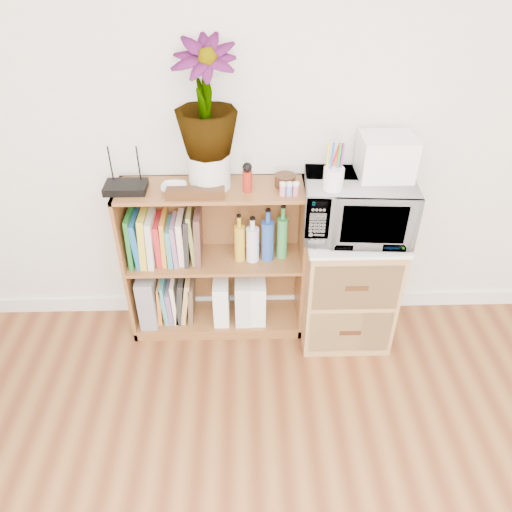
{
  "coord_description": "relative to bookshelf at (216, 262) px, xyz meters",
  "views": [
    {
      "loc": [
        -0.18,
        -0.19,
        2.17
      ],
      "look_at": [
        -0.12,
        1.95,
        0.62
      ],
      "focal_mm": 35.0,
      "sensor_mm": 36.0,
      "label": 1
    }
  ],
  "objects": [
    {
      "name": "magazine_holder_right",
      "position": [
        0.24,
        -0.01,
        -0.26
      ],
      "size": [
        0.09,
        0.23,
        0.28
      ],
      "primitive_type": "cube",
      "color": "white",
      "rests_on": "bookshelf"
    },
    {
      "name": "pen_cup",
      "position": [
        0.6,
        -0.16,
        0.6
      ],
      "size": [
        0.1,
        0.1,
        0.11
      ],
      "primitive_type": "cylinder",
      "color": "white",
      "rests_on": "microwave"
    },
    {
      "name": "microwave",
      "position": [
        0.75,
        -0.08,
        0.4
      ],
      "size": [
        0.57,
        0.4,
        0.3
      ],
      "primitive_type": "imported",
      "rotation": [
        0.0,
        0.0,
        -0.06
      ],
      "color": "silver",
      "rests_on": "wicker_unit"
    },
    {
      "name": "skirting_board",
      "position": [
        0.35,
        0.14,
        -0.42
      ],
      "size": [
        4.0,
        0.02,
        0.1
      ],
      "primitive_type": "cube",
      "color": "white",
      "rests_on": "ground"
    },
    {
      "name": "trinket_box",
      "position": [
        -0.07,
        -0.1,
        0.5
      ],
      "size": [
        0.29,
        0.07,
        0.05
      ],
      "primitive_type": "cube",
      "color": "#3A1C0F",
      "rests_on": "bookshelf"
    },
    {
      "name": "cookbooks",
      "position": [
        -0.27,
        0.0,
        0.17
      ],
      "size": [
        0.4,
        0.2,
        0.31
      ],
      "color": "#1B6623",
      "rests_on": "bookshelf"
    },
    {
      "name": "magazine_holder_left",
      "position": [
        0.02,
        -0.01,
        -0.26
      ],
      "size": [
        0.09,
        0.23,
        0.28
      ],
      "primitive_type": "cube",
      "color": "white",
      "rests_on": "bookshelf"
    },
    {
      "name": "liquor_bottles",
      "position": [
        0.26,
        0.0,
        0.17
      ],
      "size": [
        0.3,
        0.07,
        0.32
      ],
      "color": "gold",
      "rests_on": "bookshelf"
    },
    {
      "name": "paint_jars",
      "position": [
        0.39,
        -0.09,
        0.51
      ],
      "size": [
        0.12,
        0.04,
        0.06
      ],
      "primitive_type": "cube",
      "color": "pink",
      "rests_on": "bookshelf"
    },
    {
      "name": "bookshelf",
      "position": [
        0.0,
        0.0,
        0.0
      ],
      "size": [
        1.0,
        0.3,
        0.95
      ],
      "primitive_type": "cube",
      "color": "brown",
      "rests_on": "ground"
    },
    {
      "name": "magazine_holder_mid",
      "position": [
        0.15,
        -0.01,
        -0.26
      ],
      "size": [
        0.09,
        0.23,
        0.29
      ],
      "primitive_type": "cube",
      "color": "silver",
      "rests_on": "bookshelf"
    },
    {
      "name": "plant_pot",
      "position": [
        -0.01,
        0.02,
        0.57
      ],
      "size": [
        0.21,
        0.21,
        0.18
      ],
      "primitive_type": "cylinder",
      "color": "silver",
      "rests_on": "bookshelf"
    },
    {
      "name": "kokeshi_doll",
      "position": [
        0.19,
        -0.04,
        0.53
      ],
      "size": [
        0.05,
        0.05,
        0.11
      ],
      "primitive_type": "cylinder",
      "color": "maroon",
      "rests_on": "bookshelf"
    },
    {
      "name": "lower_books",
      "position": [
        -0.24,
        -0.0,
        -0.27
      ],
      "size": [
        0.22,
        0.19,
        0.3
      ],
      "color": "orange",
      "rests_on": "bookshelf"
    },
    {
      "name": "wooden_bowl",
      "position": [
        0.38,
        0.01,
        0.51
      ],
      "size": [
        0.11,
        0.11,
        0.06
      ],
      "primitive_type": "cylinder",
      "color": "#36200E",
      "rests_on": "bookshelf"
    },
    {
      "name": "white_bowl",
      "position": [
        -0.19,
        -0.03,
        0.49
      ],
      "size": [
        0.13,
        0.13,
        0.03
      ],
      "primitive_type": "imported",
      "color": "white",
      "rests_on": "bookshelf"
    },
    {
      "name": "small_appliance",
      "position": [
        0.87,
        -0.03,
        0.65
      ],
      "size": [
        0.26,
        0.22,
        0.21
      ],
      "primitive_type": "cube",
      "color": "white",
      "rests_on": "microwave"
    },
    {
      "name": "router",
      "position": [
        -0.43,
        -0.02,
        0.49
      ],
      "size": [
        0.21,
        0.14,
        0.04
      ],
      "primitive_type": "cube",
      "color": "black",
      "rests_on": "bookshelf"
    },
    {
      "name": "file_box",
      "position": [
        -0.41,
        0.0,
        -0.24
      ],
      "size": [
        0.1,
        0.27,
        0.33
      ],
      "primitive_type": "cube",
      "color": "gray",
      "rests_on": "bookshelf"
    },
    {
      "name": "wicker_unit",
      "position": [
        0.75,
        -0.08,
        -0.12
      ],
      "size": [
        0.5,
        0.45,
        0.7
      ],
      "primitive_type": "cube",
      "color": "#9E7542",
      "rests_on": "ground"
    },
    {
      "name": "potted_plant",
      "position": [
        -0.01,
        0.02,
        0.93
      ],
      "size": [
        0.31,
        0.31,
        0.54
      ],
      "primitive_type": "imported",
      "color": "#2F7731",
      "rests_on": "plant_pot"
    }
  ]
}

